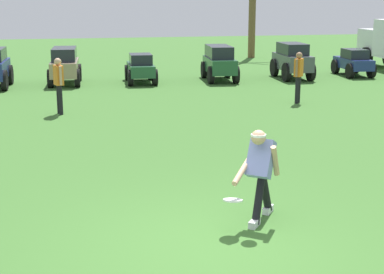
{
  "coord_description": "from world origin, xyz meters",
  "views": [
    {
      "loc": [
        -1.78,
        -7.01,
        3.21
      ],
      "look_at": [
        0.3,
        2.39,
        0.9
      ],
      "focal_mm": 55.0,
      "sensor_mm": 36.0,
      "label": 1
    }
  ],
  "objects": [
    {
      "name": "frisbee_in_flight",
      "position": [
        0.42,
        0.34,
        0.48
      ],
      "size": [
        0.35,
        0.35,
        0.06
      ],
      "color": "white"
    },
    {
      "name": "parked_car_slot_c",
      "position": [
        -1.69,
        15.41,
        0.72
      ],
      "size": [
        1.29,
        2.46,
        1.34
      ],
      "color": "#998466",
      "rests_on": "ground_plane"
    },
    {
      "name": "frisbee_thrower",
      "position": [
        0.92,
        0.66,
        0.79
      ],
      "size": [
        0.9,
        0.83,
        1.4
      ],
      "color": "black",
      "rests_on": "ground_plane"
    },
    {
      "name": "ground_plane",
      "position": [
        0.0,
        0.0,
        0.0
      ],
      "size": [
        80.0,
        80.0,
        0.0
      ],
      "primitive_type": "plane",
      "color": "#39672A"
    },
    {
      "name": "parked_car_slot_g",
      "position": [
        9.94,
        15.21,
        0.56
      ],
      "size": [
        1.23,
        2.26,
        1.1
      ],
      "color": "navy",
      "rests_on": "ground_plane"
    },
    {
      "name": "teammate_midfield",
      "position": [
        5.25,
        9.74,
        0.94
      ],
      "size": [
        0.37,
        0.42,
        1.56
      ],
      "color": "black",
      "rests_on": "ground_plane"
    },
    {
      "name": "parked_car_slot_f",
      "position": [
        7.15,
        14.96,
        0.74
      ],
      "size": [
        1.28,
        2.4,
        1.4
      ],
      "color": "#474C51",
      "rests_on": "ground_plane"
    },
    {
      "name": "teammate_near_sideline",
      "position": [
        -1.9,
        9.52,
        0.94
      ],
      "size": [
        0.29,
        0.49,
        1.56
      ],
      "color": "black",
      "rests_on": "ground_plane"
    },
    {
      "name": "parked_car_slot_d",
      "position": [
        1.11,
        15.07,
        0.56
      ],
      "size": [
        1.17,
        2.23,
        1.1
      ],
      "color": "#235133",
      "rests_on": "ground_plane"
    },
    {
      "name": "parked_car_slot_e",
      "position": [
        4.18,
        15.06,
        0.72
      ],
      "size": [
        1.33,
        2.47,
        1.34
      ],
      "color": "#235133",
      "rests_on": "ground_plane"
    }
  ]
}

